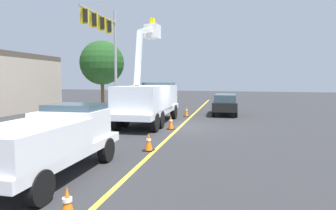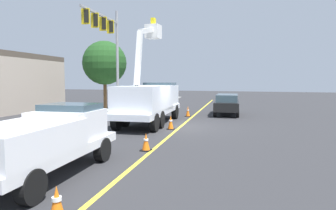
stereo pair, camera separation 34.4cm
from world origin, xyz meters
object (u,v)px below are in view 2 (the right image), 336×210
at_px(traffic_cone_mid_front, 146,142).
at_px(traffic_cone_trailing, 188,111).
at_px(traffic_cone_leading, 57,203).
at_px(service_pickup_truck, 44,139).
at_px(traffic_signal_mast, 108,39).
at_px(traffic_cone_mid_rear, 171,122).
at_px(utility_bucket_truck, 150,99).
at_px(passing_minivan, 227,103).

xyz_separation_m(traffic_cone_mid_front, traffic_cone_trailing, (11.39, 1.39, 0.05)).
bearing_deg(traffic_cone_mid_front, traffic_cone_leading, -173.65).
bearing_deg(service_pickup_truck, traffic_cone_mid_front, -21.66).
bearing_deg(traffic_cone_trailing, traffic_signal_mast, 112.86).
bearing_deg(traffic_cone_mid_rear, utility_bucket_truck, 49.41).
xyz_separation_m(service_pickup_truck, passing_minivan, (17.52, -2.91, -0.15)).
relative_size(passing_minivan, traffic_cone_trailing, 6.07).
bearing_deg(traffic_cone_leading, traffic_cone_mid_front, 6.35).
bearing_deg(traffic_cone_leading, traffic_cone_trailing, 6.74).
xyz_separation_m(passing_minivan, traffic_cone_trailing, (-2.21, 2.74, -0.57)).
bearing_deg(traffic_signal_mast, traffic_cone_trailing, -67.14).
bearing_deg(passing_minivan, traffic_cone_mid_front, 174.33).
relative_size(utility_bucket_truck, traffic_signal_mast, 0.99).
relative_size(traffic_cone_leading, traffic_cone_mid_front, 1.01).
bearing_deg(service_pickup_truck, utility_bucket_truck, 6.27).
bearing_deg(service_pickup_truck, traffic_cone_trailing, -0.62).
distance_m(service_pickup_truck, traffic_cone_mid_rear, 9.21).
height_order(utility_bucket_truck, traffic_cone_mid_rear, utility_bucket_truck).
relative_size(traffic_cone_leading, traffic_cone_mid_rear, 0.89).
height_order(traffic_cone_leading, traffic_signal_mast, traffic_signal_mast).
relative_size(service_pickup_truck, traffic_signal_mast, 0.68).
height_order(passing_minivan, traffic_signal_mast, traffic_signal_mast).
relative_size(passing_minivan, traffic_signal_mast, 0.59).
xyz_separation_m(traffic_cone_leading, traffic_cone_mid_front, (6.04, 0.67, -0.00)).
distance_m(traffic_cone_trailing, traffic_signal_mast, 8.34).
xyz_separation_m(service_pickup_truck, traffic_cone_leading, (-2.13, -2.23, -0.76)).
xyz_separation_m(traffic_cone_mid_rear, traffic_signal_mast, (3.76, 6.36, 5.59)).
bearing_deg(utility_bucket_truck, traffic_signal_mast, 65.02).
bearing_deg(traffic_cone_mid_front, passing_minivan, -5.67).
xyz_separation_m(passing_minivan, traffic_signal_mast, (-4.62, 8.44, 5.02)).
distance_m(traffic_cone_mid_front, traffic_cone_trailing, 11.47).
relative_size(traffic_cone_trailing, traffic_signal_mast, 0.10).
bearing_deg(traffic_cone_trailing, service_pickup_truck, 179.38).
relative_size(utility_bucket_truck, traffic_cone_mid_front, 11.64).
xyz_separation_m(service_pickup_truck, traffic_cone_trailing, (15.30, -0.17, -0.72)).
relative_size(service_pickup_truck, traffic_cone_leading, 7.91).
distance_m(utility_bucket_truck, traffic_cone_trailing, 4.78).
bearing_deg(traffic_signal_mast, service_pickup_truck, -156.79).
xyz_separation_m(utility_bucket_truck, traffic_cone_leading, (-13.01, -3.42, -1.25)).
bearing_deg(traffic_cone_trailing, traffic_cone_leading, -173.26).
distance_m(traffic_cone_leading, traffic_cone_mid_rear, 11.36).
bearing_deg(traffic_cone_trailing, utility_bucket_truck, 162.88).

